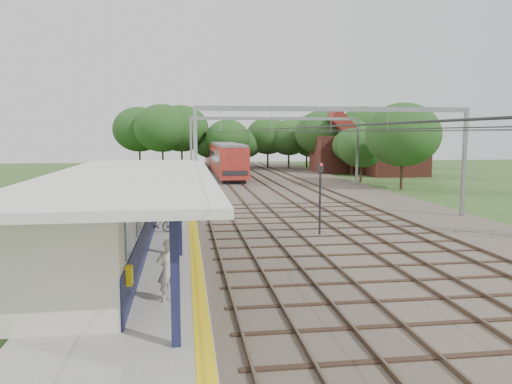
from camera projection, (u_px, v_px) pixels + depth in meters
ground at (367, 305)px, 15.72m from camera, size 160.00×160.00×0.00m
ballast_bed at (291, 192)px, 45.77m from camera, size 18.00×90.00×0.10m
platform at (153, 225)px, 28.41m from camera, size 5.00×52.00×0.35m
yellow_stripe at (192, 221)px, 28.71m from camera, size 0.45×52.00×0.01m
station_building at (108, 213)px, 21.12m from camera, size 3.41×18.00×3.40m
canopy at (131, 177)px, 20.10m from camera, size 6.40×20.00×3.44m
rail_tracks at (264, 191)px, 45.41m from camera, size 11.80×88.00×0.15m
catenary_system at (297, 132)px, 40.41m from camera, size 17.22×88.00×7.00m
tree_band at (251, 137)px, 71.84m from camera, size 31.72×30.88×8.82m
house_near at (395, 152)px, 63.55m from camera, size 7.00×6.12×7.89m
house_far at (343, 149)px, 68.71m from camera, size 8.00×6.12×8.66m
person at (168, 270)px, 14.95m from camera, size 0.76×0.55×1.91m
bicycle at (158, 224)px, 25.32m from camera, size 1.67×0.82×0.96m
train at (221, 155)px, 70.35m from camera, size 3.11×38.75×4.07m
signal_post at (320, 192)px, 26.03m from camera, size 0.28×0.26×3.87m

